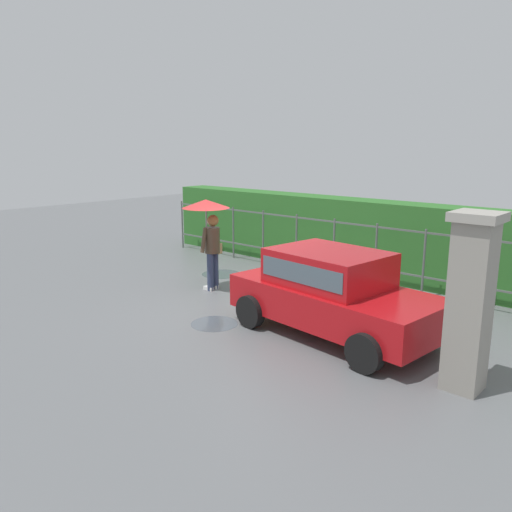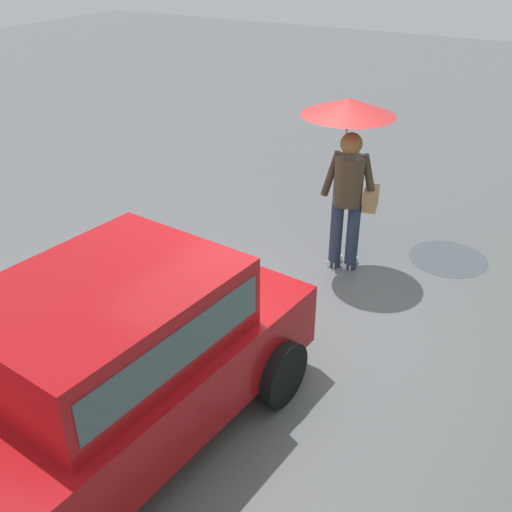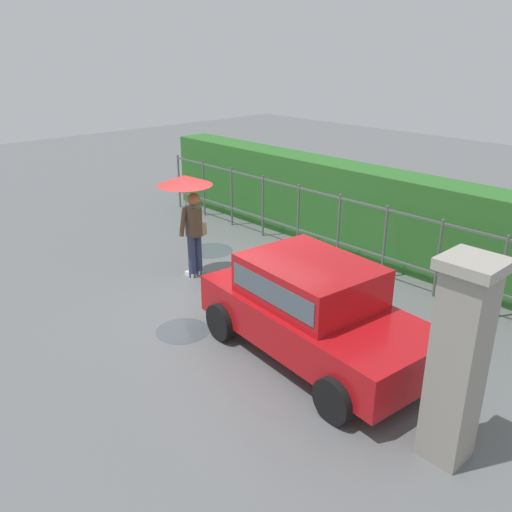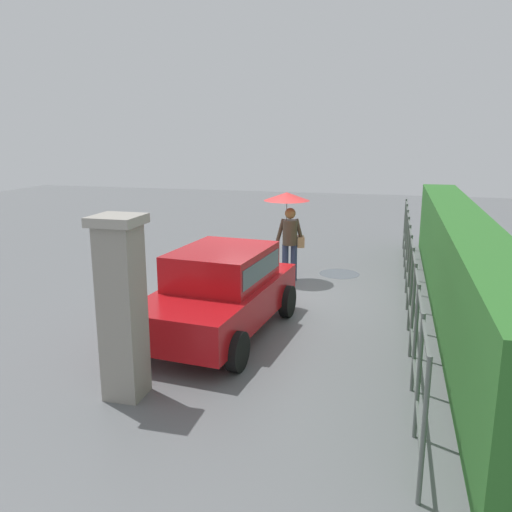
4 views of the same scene
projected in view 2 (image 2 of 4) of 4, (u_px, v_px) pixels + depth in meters
The scene contains 5 objects.
ground_plane at pixel (273, 324), 6.30m from camera, with size 40.00×40.00×0.00m, color slate.
car at pixel (104, 363), 4.49m from camera, with size 3.87×2.16×1.48m.
pedestrian at pixel (349, 144), 6.66m from camera, with size 1.06×1.06×2.07m.
puddle_near at pixel (159, 297), 6.76m from camera, with size 0.88×0.88×0.00m, color #4C545B.
puddle_far at pixel (448, 258), 7.55m from camera, with size 0.99×0.99×0.00m, color #4C545B.
Camera 2 is at (4.55, 2.42, 3.70)m, focal length 41.51 mm.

